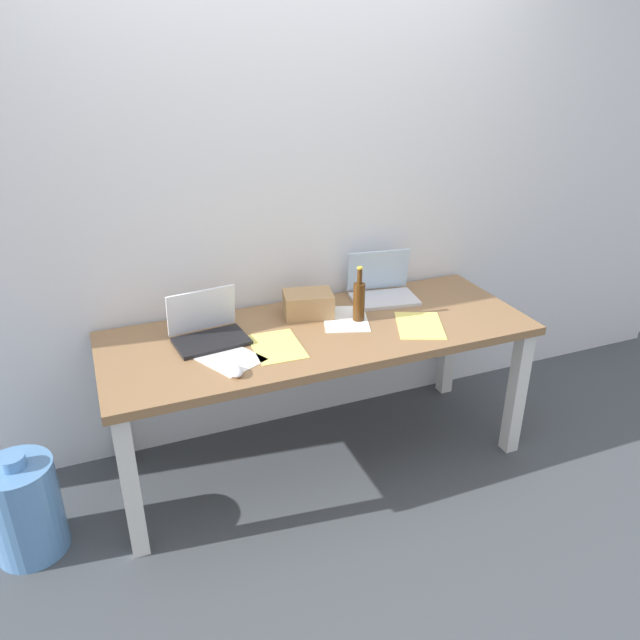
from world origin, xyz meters
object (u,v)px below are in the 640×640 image
Objects in this scene: laptop_left at (208,330)px; laptop_right at (382,289)px; cardboard_box at (308,304)px; desk at (320,346)px; beer_bottle at (359,300)px; computer_mouse at (235,371)px; water_cooler_jug at (25,508)px.

laptop_right is at bearing 8.25° from laptop_left.
laptop_right is at bearing 7.78° from cardboard_box.
beer_bottle is (0.21, 0.03, 0.19)m from desk.
cardboard_box is (0.48, 0.42, 0.04)m from computer_mouse.
water_cooler_jug is (-1.79, -0.36, -0.56)m from laptop_right.
cardboard_box is 1.50m from water_cooler_jug.
cardboard_box is at bearing 43.38° from computer_mouse.
beer_bottle is at bearing 5.70° from water_cooler_jug.
computer_mouse is at bearing -151.84° from desk.
water_cooler_jug is at bearing -167.63° from cardboard_box.
laptop_right reaches higher than water_cooler_jug.
laptop_right is 0.31m from beer_bottle.
laptop_right is at bearing 27.65° from desk.
computer_mouse is 0.21× the size of water_cooler_jug.
desk is 19.97× the size of computer_mouse.
laptop_left is 1.46× the size of cardboard_box.
desk is at bearing -152.35° from laptop_right.
laptop_left is (-0.50, 0.09, 0.13)m from desk.
computer_mouse is (-0.91, -0.48, -0.03)m from laptop_right.
laptop_left is at bearing 174.83° from beer_bottle.
laptop_left is at bearing -171.35° from cardboard_box.
computer_mouse reaches higher than desk.
computer_mouse is (-0.47, -0.25, 0.10)m from desk.
laptop_left is 0.72m from beer_bottle.
desk is 0.29m from beer_bottle.
beer_bottle reaches higher than water_cooler_jug.
laptop_left is 3.41× the size of computer_mouse.
computer_mouse is 0.43× the size of cardboard_box.
cardboard_box is (-0.20, 0.14, -0.04)m from beer_bottle.
desk is 1.42m from water_cooler_jug.
desk is 0.51m from laptop_right.
water_cooler_jug is at bearing -174.30° from beer_bottle.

